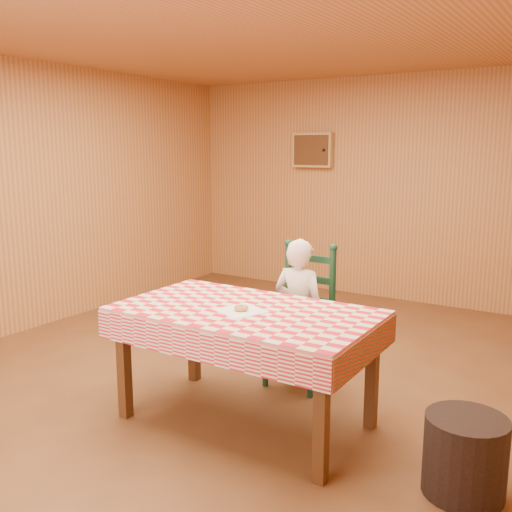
{
  "coord_description": "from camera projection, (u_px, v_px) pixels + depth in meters",
  "views": [
    {
      "loc": [
        2.32,
        -3.48,
        1.78
      ],
      "look_at": [
        0.0,
        0.2,
        0.95
      ],
      "focal_mm": 40.0,
      "sensor_mm": 36.0,
      "label": 1
    }
  ],
  "objects": [
    {
      "name": "ground",
      "position": [
        242.0,
        380.0,
        4.44
      ],
      "size": [
        6.0,
        6.0,
        0.0
      ],
      "primitive_type": "plane",
      "color": "brown",
      "rests_on": "ground"
    },
    {
      "name": "cabin_walls",
      "position": [
        278.0,
        142.0,
        4.54
      ],
      "size": [
        5.1,
        6.05,
        2.65
      ],
      "color": "#B77A42",
      "rests_on": "ground"
    },
    {
      "name": "dining_table",
      "position": [
        246.0,
        321.0,
        3.63
      ],
      "size": [
        1.66,
        0.96,
        0.77
      ],
      "color": "#4F2D15",
      "rests_on": "ground"
    },
    {
      "name": "ladder_chair",
      "position": [
        302.0,
        318.0,
        4.32
      ],
      "size": [
        0.44,
        0.4,
        1.08
      ],
      "color": "#10311D",
      "rests_on": "ground"
    },
    {
      "name": "seated_child",
      "position": [
        299.0,
        313.0,
        4.26
      ],
      "size": [
        0.41,
        0.27,
        1.12
      ],
      "primitive_type": "imported",
      "rotation": [
        0.0,
        0.0,
        3.14
      ],
      "color": "white",
      "rests_on": "ground"
    },
    {
      "name": "napkin",
      "position": [
        241.0,
        311.0,
        3.58
      ],
      "size": [
        0.34,
        0.34,
        0.0
      ],
      "primitive_type": "cube",
      "rotation": [
        0.0,
        0.0,
        -0.37
      ],
      "color": "white",
      "rests_on": "dining_table"
    },
    {
      "name": "donut",
      "position": [
        241.0,
        308.0,
        3.57
      ],
      "size": [
        0.11,
        0.11,
        0.03
      ],
      "primitive_type": "torus",
      "rotation": [
        0.0,
        0.0,
        -0.16
      ],
      "color": "#B88242",
      "rests_on": "napkin"
    },
    {
      "name": "storage_bin",
      "position": [
        465.0,
        456.0,
        2.95
      ],
      "size": [
        0.47,
        0.47,
        0.42
      ],
      "primitive_type": "cylinder",
      "rotation": [
        0.0,
        0.0,
        -0.13
      ],
      "color": "black",
      "rests_on": "ground"
    }
  ]
}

